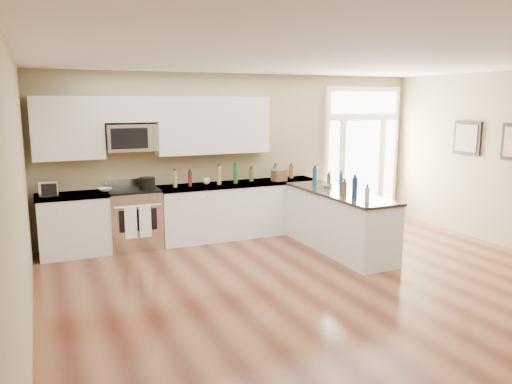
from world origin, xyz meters
TOP-DOWN VIEW (x-y plane):
  - ground at (0.00, 0.00)m, footprint 8.00×8.00m
  - room_shell at (0.00, 0.00)m, footprint 8.00×8.00m
  - back_cabinet_left at (-2.87, 3.69)m, footprint 1.10×0.66m
  - back_cabinet_right at (-0.16, 3.69)m, footprint 2.85×0.66m
  - peninsula_cabinet at (0.93, 2.24)m, footprint 0.69×2.32m
  - upper_cabinet_left at (-2.88, 3.83)m, footprint 1.04×0.33m
  - upper_cabinet_right at (-0.57, 3.83)m, footprint 1.94×0.33m
  - upper_cabinet_short at (-1.95, 3.83)m, footprint 0.82×0.33m
  - microwave at (-1.95, 3.80)m, footprint 0.78×0.41m
  - entry_door at (2.55, 3.95)m, footprint 1.70×0.10m
  - wall_art_near at (3.47, 2.20)m, footprint 0.05×0.58m
  - kitchen_range at (-1.97, 3.69)m, footprint 0.79×0.70m
  - stockpot at (-1.77, 3.63)m, footprint 0.30×0.30m
  - toaster_oven at (-3.21, 3.67)m, footprint 0.28×0.23m
  - cardboard_box at (0.55, 3.57)m, footprint 0.26×0.21m
  - bowl_left at (-2.40, 3.76)m, footprint 0.27×0.27m
  - bowl_peninsula at (0.98, 2.67)m, footprint 0.16×0.16m
  - cup_counter at (-0.73, 3.76)m, footprint 0.17×0.17m
  - counter_bottles at (0.29, 3.09)m, footprint 2.39×2.46m

SIDE VIEW (x-z plane):
  - ground at x=0.00m, z-range 0.00..0.00m
  - peninsula_cabinet at x=0.93m, z-range -0.04..0.90m
  - back_cabinet_right at x=-0.16m, z-range -0.03..0.91m
  - back_cabinet_left at x=-2.87m, z-range -0.03..0.91m
  - kitchen_range at x=-1.97m, z-range -0.06..1.02m
  - bowl_peninsula at x=0.98m, z-range 0.94..0.99m
  - bowl_left at x=-2.40m, z-range 0.94..0.99m
  - cup_counter at x=-0.73m, z-range 0.94..1.04m
  - cardboard_box at x=0.55m, z-range 0.94..1.14m
  - stockpot at x=-1.77m, z-range 0.95..1.15m
  - toaster_oven at x=-3.21m, z-range 0.94..1.17m
  - counter_bottles at x=0.29m, z-range 0.91..1.23m
  - entry_door at x=2.55m, z-range 0.00..2.60m
  - wall_art_near at x=3.47m, z-range 1.41..1.99m
  - room_shell at x=0.00m, z-range -2.29..5.71m
  - microwave at x=-1.95m, z-range 1.55..1.97m
  - upper_cabinet_left at x=-2.88m, z-range 1.45..2.40m
  - upper_cabinet_right at x=-0.57m, z-range 1.45..2.40m
  - upper_cabinet_short at x=-1.95m, z-range 2.00..2.40m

